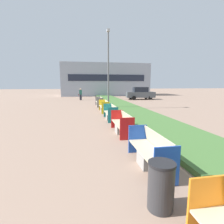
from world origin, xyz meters
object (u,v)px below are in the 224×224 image
object	(u,v)px
bench_teal_frame	(111,114)
street_lamp_post	(108,66)
bench_grey_frame	(100,103)
bench_yellow_frame	(104,107)
litter_bin	(161,186)
pedestrian_walking	(81,94)
bench_blue_frame	(150,153)
parked_car_distant	(140,93)
bench_red_frame	(122,125)

from	to	relation	value
bench_teal_frame	street_lamp_post	xyz separation A→B (m)	(0.61, 5.04, 3.54)
bench_grey_frame	street_lamp_post	world-z (taller)	street_lamp_post
street_lamp_post	bench_yellow_frame	bearing A→B (deg)	-109.22
street_lamp_post	litter_bin	bearing A→B (deg)	-94.65
bench_grey_frame	pedestrian_walking	xyz separation A→B (m)	(-1.97, 7.50, 0.49)
bench_blue_frame	parked_car_distant	distance (m)	22.06
parked_car_distant	bench_blue_frame	bearing A→B (deg)	-102.46
pedestrian_walking	bench_grey_frame	bearing A→B (deg)	-75.28
bench_grey_frame	street_lamp_post	xyz separation A→B (m)	(0.61, -2.10, 3.53)
bench_yellow_frame	street_lamp_post	world-z (taller)	street_lamp_post
bench_teal_frame	bench_yellow_frame	bearing A→B (deg)	89.98
bench_yellow_frame	bench_blue_frame	bearing A→B (deg)	-90.00
bench_blue_frame	street_lamp_post	bearing A→B (deg)	86.99
bench_yellow_frame	bench_grey_frame	distance (m)	3.85
bench_yellow_frame	parked_car_distant	xyz separation A→B (m)	(6.92, 11.03, 0.54)
pedestrian_walking	bench_red_frame	bearing A→B (deg)	-83.70
bench_red_frame	bench_grey_frame	xyz separation A→B (m)	(0.00, 10.34, 0.00)
bench_grey_frame	litter_bin	size ratio (longest dim) A/B	2.40
bench_teal_frame	bench_yellow_frame	size ratio (longest dim) A/B	0.95
bench_yellow_frame	litter_bin	bearing A→B (deg)	-92.33
bench_grey_frame	street_lamp_post	bearing A→B (deg)	-73.75
street_lamp_post	pedestrian_walking	size ratio (longest dim) A/B	4.17
bench_blue_frame	bench_teal_frame	bearing A→B (deg)	90.01
bench_blue_frame	bench_grey_frame	xyz separation A→B (m)	(0.00, 13.76, 0.00)
bench_blue_frame	pedestrian_walking	world-z (taller)	pedestrian_walking
street_lamp_post	parked_car_distant	bearing A→B (deg)	55.79
bench_teal_frame	street_lamp_post	size ratio (longest dim) A/B	0.29
bench_teal_frame	litter_bin	size ratio (longest dim) A/B	2.23
street_lamp_post	bench_blue_frame	bearing A→B (deg)	-93.01
bench_teal_frame	bench_grey_frame	xyz separation A→B (m)	(0.00, 7.14, 0.00)
bench_teal_frame	pedestrian_walking	bearing A→B (deg)	97.66
bench_red_frame	parked_car_distant	world-z (taller)	parked_car_distant
bench_grey_frame	litter_bin	xyz separation A→B (m)	(-0.47, -15.41, 0.08)
bench_red_frame	bench_teal_frame	world-z (taller)	same
bench_blue_frame	parked_car_distant	xyz separation A→B (m)	(6.92, 20.94, 0.55)
bench_yellow_frame	pedestrian_walking	distance (m)	11.53
bench_blue_frame	street_lamp_post	distance (m)	12.20
bench_yellow_frame	litter_bin	distance (m)	11.57
bench_red_frame	pedestrian_walking	distance (m)	17.96
bench_yellow_frame	bench_grey_frame	xyz separation A→B (m)	(0.00, 3.85, 0.00)
bench_yellow_frame	parked_car_distant	size ratio (longest dim) A/B	0.49
bench_red_frame	bench_grey_frame	size ratio (longest dim) A/B	0.99
litter_bin	street_lamp_post	size ratio (longest dim) A/B	0.13
bench_grey_frame	bench_red_frame	bearing A→B (deg)	-90.00
bench_grey_frame	litter_bin	bearing A→B (deg)	-91.75
bench_grey_frame	litter_bin	world-z (taller)	bench_grey_frame
bench_blue_frame	bench_grey_frame	size ratio (longest dim) A/B	0.96
street_lamp_post	pedestrian_walking	xyz separation A→B (m)	(-2.58, 9.60, -3.04)
bench_grey_frame	parked_car_distant	size ratio (longest dim) A/B	0.50
bench_yellow_frame	bench_grey_frame	bearing A→B (deg)	89.99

